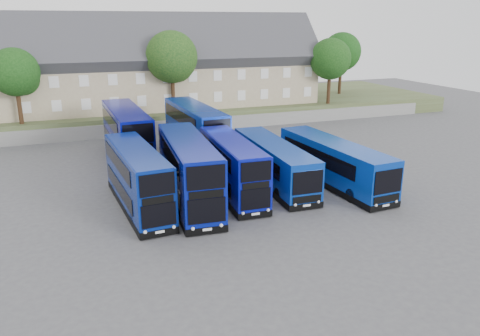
# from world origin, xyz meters

# --- Properties ---
(ground) EXTENTS (120.00, 120.00, 0.00)m
(ground) POSITION_xyz_m (0.00, 0.00, 0.00)
(ground) COLOR #4A4A50
(ground) RESTS_ON ground
(retaining_wall) EXTENTS (70.00, 0.40, 1.50)m
(retaining_wall) POSITION_xyz_m (0.00, 24.00, 0.75)
(retaining_wall) COLOR slate
(retaining_wall) RESTS_ON ground
(earth_bank) EXTENTS (80.00, 20.00, 2.00)m
(earth_bank) POSITION_xyz_m (0.00, 34.00, 1.00)
(earth_bank) COLOR #474E2C
(earth_bank) RESTS_ON ground
(terrace_row) EXTENTS (48.00, 10.40, 11.20)m
(terrace_row) POSITION_xyz_m (-3.00, 30.00, 6.60)
(terrace_row) COLOR tan
(terrace_row) RESTS_ON earth_bank
(dd_front_left) EXTENTS (3.15, 10.46, 4.10)m
(dd_front_left) POSITION_xyz_m (-5.54, 2.80, 2.01)
(dd_front_left) COLOR navy
(dd_front_left) RESTS_ON ground
(dd_front_mid) EXTENTS (3.33, 11.41, 4.48)m
(dd_front_mid) POSITION_xyz_m (-2.10, 2.65, 2.20)
(dd_front_mid) COLOR #07148E
(dd_front_mid) RESTS_ON ground
(dd_front_right) EXTENTS (2.71, 10.15, 4.00)m
(dd_front_right) POSITION_xyz_m (1.26, 3.23, 1.96)
(dd_front_right) COLOR #0811A1
(dd_front_right) RESTS_ON ground
(dd_rear_left) EXTENTS (3.11, 11.94, 4.71)m
(dd_rear_left) POSITION_xyz_m (-4.71, 14.50, 2.32)
(dd_rear_left) COLOR #060B7F
(dd_rear_left) RESTS_ON ground
(dd_rear_right) EXTENTS (3.30, 11.74, 4.62)m
(dd_rear_right) POSITION_xyz_m (1.55, 14.35, 2.27)
(dd_rear_right) COLOR #082997
(dd_rear_right) RESTS_ON ground
(coach_east_a) EXTENTS (2.89, 11.91, 3.23)m
(coach_east_a) POSITION_xyz_m (4.99, 4.26, 1.58)
(coach_east_a) COLOR #0832A0
(coach_east_a) RESTS_ON ground
(coach_east_b) EXTENTS (3.41, 12.32, 3.33)m
(coach_east_b) POSITION_xyz_m (9.29, 2.60, 1.63)
(coach_east_b) COLOR #08319D
(coach_east_b) RESTS_ON ground
(tree_west) EXTENTS (4.80, 4.80, 7.65)m
(tree_west) POSITION_xyz_m (-13.85, 25.10, 7.05)
(tree_west) COLOR #382314
(tree_west) RESTS_ON earth_bank
(tree_mid) EXTENTS (5.76, 5.76, 9.18)m
(tree_mid) POSITION_xyz_m (2.15, 25.60, 8.07)
(tree_mid) COLOR #382314
(tree_mid) RESTS_ON earth_bank
(tree_east) EXTENTS (5.12, 5.12, 8.16)m
(tree_east) POSITION_xyz_m (22.15, 25.10, 7.39)
(tree_east) COLOR #382314
(tree_east) RESTS_ON earth_bank
(tree_far) EXTENTS (5.44, 5.44, 8.67)m
(tree_far) POSITION_xyz_m (28.15, 32.10, 7.73)
(tree_far) COLOR #382314
(tree_far) RESTS_ON earth_bank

